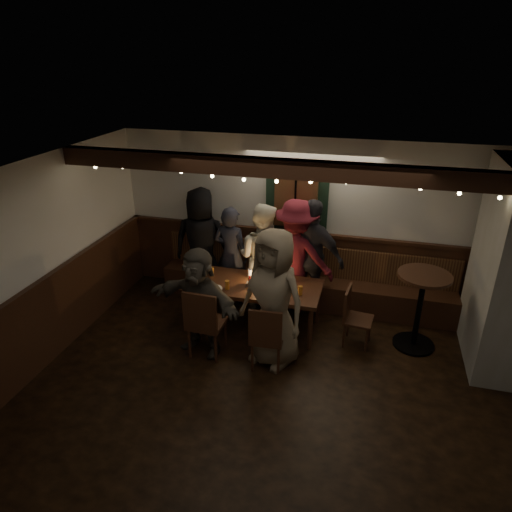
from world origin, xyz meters
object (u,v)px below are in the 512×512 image
(chair_near_left, at_px, (204,320))
(high_top, at_px, (420,301))
(person_b, at_px, (231,255))
(dining_table, at_px, (252,288))
(chair_near_right, at_px, (267,335))
(chair_end, at_px, (353,313))
(person_g, at_px, (273,298))
(person_a, at_px, (202,243))
(person_c, at_px, (262,257))
(person_d, at_px, (296,257))
(person_f, at_px, (199,302))
(person_e, at_px, (312,257))

(chair_near_left, height_order, high_top, high_top)
(person_b, bearing_deg, dining_table, 138.38)
(chair_near_right, xyz_separation_m, chair_end, (1.00, 0.86, -0.05))
(person_b, bearing_deg, person_g, 136.00)
(person_a, bearing_deg, chair_near_right, 120.85)
(dining_table, height_order, chair_near_left, chair_near_left)
(chair_near_left, bearing_deg, high_top, 19.86)
(chair_end, bearing_deg, person_c, 155.06)
(high_top, height_order, person_d, person_d)
(person_b, height_order, person_c, person_c)
(person_d, bearing_deg, person_f, 59.96)
(chair_near_left, height_order, person_b, person_b)
(person_a, height_order, person_g, person_g)
(chair_end, xyz_separation_m, high_top, (0.85, 0.16, 0.23))
(person_f, bearing_deg, person_d, 70.28)
(dining_table, distance_m, person_a, 1.34)
(chair_end, relative_size, person_b, 0.52)
(chair_near_left, relative_size, person_f, 0.67)
(chair_end, xyz_separation_m, person_a, (-2.49, 0.83, 0.43))
(high_top, height_order, person_e, person_e)
(high_top, relative_size, person_g, 0.60)
(person_b, distance_m, person_g, 1.68)
(person_b, distance_m, person_f, 1.39)
(dining_table, distance_m, person_c, 0.66)
(high_top, distance_m, person_e, 1.67)
(chair_end, distance_m, person_b, 2.11)
(chair_end, relative_size, person_e, 0.46)
(dining_table, relative_size, person_b, 1.22)
(chair_end, distance_m, person_e, 1.11)
(chair_end, xyz_separation_m, person_c, (-1.45, 0.67, 0.38))
(person_c, relative_size, person_e, 0.95)
(person_f, relative_size, person_g, 0.81)
(high_top, distance_m, person_a, 3.42)
(dining_table, xyz_separation_m, person_g, (0.47, -0.70, 0.28))
(person_b, bearing_deg, person_f, 100.10)
(high_top, bearing_deg, person_b, 168.95)
(chair_near_right, bearing_deg, dining_table, 115.39)
(chair_near_right, height_order, person_b, person_b)
(chair_near_right, height_order, person_d, person_d)
(chair_end, xyz_separation_m, person_g, (-0.97, -0.65, 0.45))
(chair_near_left, bearing_deg, chair_near_right, -2.96)
(chair_near_left, bearing_deg, person_d, 59.25)
(chair_near_left, height_order, chair_near_right, chair_near_left)
(chair_near_left, xyz_separation_m, chair_near_right, (0.85, -0.04, -0.05))
(chair_near_left, height_order, person_c, person_c)
(high_top, relative_size, person_c, 0.65)
(chair_end, xyz_separation_m, person_b, (-1.96, 0.71, 0.33))
(high_top, bearing_deg, person_c, 167.35)
(person_a, distance_m, person_b, 0.56)
(chair_near_right, xyz_separation_m, person_f, (-0.95, 0.17, 0.23))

